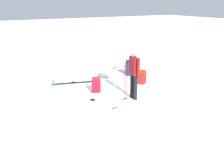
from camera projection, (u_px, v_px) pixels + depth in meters
name	position (u px, v px, depth m)	size (l,w,h in m)	color
ground_plane	(112.00, 92.00, 9.06)	(80.00, 80.00, 0.00)	white
skier_standing	(134.00, 72.00, 8.20)	(0.23, 0.57, 1.70)	black
ski_pair_near	(93.00, 100.00, 8.25)	(1.87, 0.35, 0.05)	silver
ski_pair_far	(74.00, 83.00, 10.04)	(1.74, 0.65, 0.05)	black
backpack_large_dark	(96.00, 85.00, 8.98)	(0.39, 0.34, 0.56)	maroon
backpack_bright	(142.00, 77.00, 9.95)	(0.44, 0.41, 0.54)	maroon
backpack_small_spare	(130.00, 68.00, 11.01)	(0.39, 0.31, 0.71)	navy
ski_poles_planted_near	(126.00, 81.00, 8.12)	(0.17, 0.10, 1.24)	maroon
ski_poles_planted_far	(115.00, 87.00, 7.35)	(0.18, 0.10, 1.38)	#ADBFB5
sleeping_mat_rolled	(104.00, 76.00, 10.71)	(0.18, 0.18, 0.55)	slate
thermos_bottle	(54.00, 83.00, 9.65)	(0.07, 0.07, 0.26)	#237B3A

